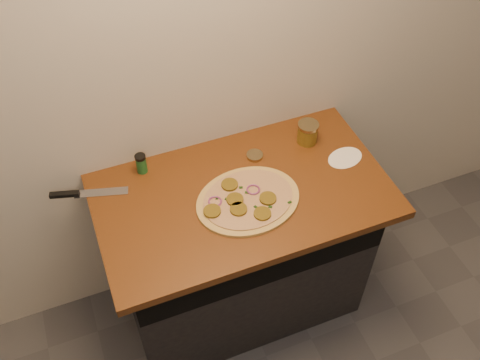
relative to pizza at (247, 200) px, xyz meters
name	(u,v)px	position (x,y,z in m)	size (l,w,h in m)	color
cabinet	(240,251)	(0.00, 0.09, -0.48)	(1.10, 0.60, 0.86)	black
countertop	(242,194)	(0.00, 0.06, -0.03)	(1.20, 0.70, 0.04)	#632D13
pizza	(247,200)	(0.00, 0.00, 0.00)	(0.46, 0.46, 0.03)	#D3B869
chefs_knife	(82,193)	(-0.61, 0.28, 0.00)	(0.31, 0.11, 0.02)	#B7BAC1
mason_jar_lid	(255,156)	(0.12, 0.22, 0.00)	(0.07, 0.07, 0.02)	#938055
salsa_jar	(308,133)	(0.38, 0.23, 0.04)	(0.09, 0.09, 0.10)	#9F2D0F
spice_shaker	(141,164)	(-0.35, 0.32, 0.04)	(0.05, 0.05, 0.09)	#1C5925
flour_spill	(345,158)	(0.49, 0.07, -0.01)	(0.16, 0.16, 0.00)	white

